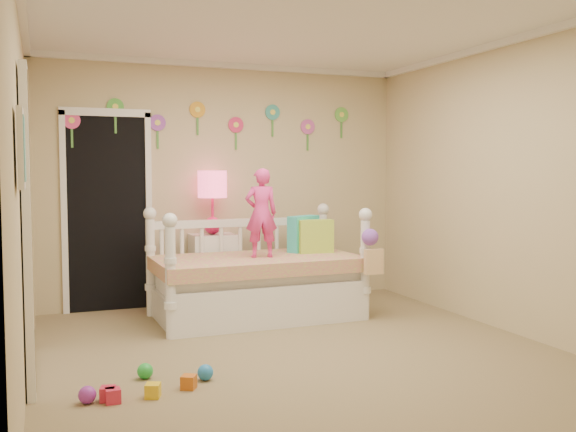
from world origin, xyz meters
name	(u,v)px	position (x,y,z in m)	size (l,w,h in m)	color
floor	(304,356)	(0.00, 0.00, 0.00)	(4.00, 4.50, 0.01)	#7F684C
ceiling	(304,16)	(0.00, 0.00, 2.60)	(4.00, 4.50, 0.01)	white
back_wall	(225,184)	(0.00, 2.25, 1.30)	(4.00, 0.01, 2.60)	tan
left_wall	(21,192)	(-2.00, 0.00, 1.30)	(0.01, 4.50, 2.60)	tan
right_wall	(515,187)	(2.00, 0.00, 1.30)	(0.01, 4.50, 2.60)	tan
crown_molding	(304,20)	(0.00, 0.00, 2.57)	(4.00, 4.50, 0.06)	white
daybed	(256,263)	(0.07, 1.38, 0.54)	(2.00, 1.08, 1.09)	white
pillow_turquoise	(303,234)	(0.64, 1.57, 0.79)	(0.37, 0.13, 0.37)	#29CDA0
pillow_lime	(315,236)	(0.72, 1.43, 0.77)	(0.36, 0.13, 0.34)	#A9CE3F
child	(261,213)	(0.09, 1.30, 1.03)	(0.31, 0.21, 0.86)	#F33790
nightstand	(213,270)	(-0.19, 2.07, 0.38)	(0.46, 0.35, 0.77)	white
table_lamp	(212,192)	(-0.19, 2.07, 1.21)	(0.31, 0.31, 0.67)	#DF1D5D
closet_doorway	(107,210)	(-1.25, 2.23, 1.03)	(0.90, 0.04, 2.07)	black
flower_decals	(217,124)	(-0.09, 2.24, 1.94)	(3.40, 0.02, 0.50)	#B2668C
mirror_closet	(29,226)	(-1.96, 0.30, 1.05)	(0.07, 1.30, 2.10)	white
wall_picture	(21,149)	(-1.97, -0.90, 1.55)	(0.05, 0.34, 0.42)	white
hanging_bag	(371,253)	(1.02, 0.81, 0.66)	(0.20, 0.16, 0.36)	beige
toy_scatter	(139,363)	(-1.25, 0.07, 0.06)	(0.80, 1.30, 0.11)	#996666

